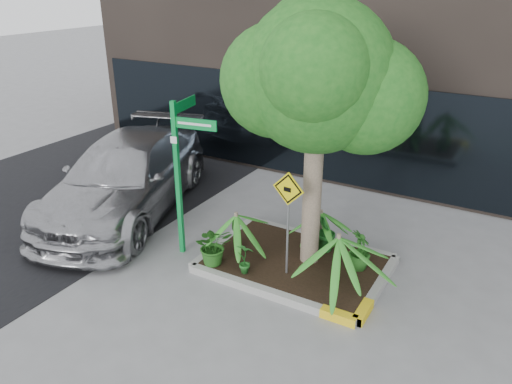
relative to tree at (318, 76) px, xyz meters
The scene contains 14 objects.
ground 3.63m from the tree, 131.19° to the right, with size 80.00×80.00×0.00m, color gray.
asphalt_road 7.79m from the tree, behind, with size 7.00×80.00×0.01m, color black.
planter 3.48m from the tree, 132.48° to the right, with size 3.35×2.36×0.15m.
tree is the anchor object (origin of this frame).
palm_front 2.65m from the tree, 39.00° to the right, with size 1.16×1.16×1.29m.
palm_left 2.96m from the tree, 159.09° to the right, with size 0.97×0.97×1.08m.
palm_back 2.78m from the tree, 94.23° to the left, with size 0.86×0.86×0.95m.
parked_car 5.41m from the tree, behind, with size 2.36×5.80×1.68m, color #A3A3A8.
shrub_a 3.53m from the tree, 145.32° to the right, with size 0.68×0.68×0.75m, color #215819.
shrub_b 3.19m from the tree, ahead, with size 0.41×0.41×0.73m, color #24611D.
shrub_c 3.37m from the tree, 128.11° to the right, with size 0.33×0.33×0.62m, color #1D5E1E.
shrub_d 3.03m from the tree, 71.21° to the left, with size 0.47×0.47×0.85m, color #1D6622.
street_sign_post 2.99m from the tree, 163.49° to the right, with size 0.98×0.89×3.04m.
cattle_sign 2.21m from the tree, 103.50° to the right, with size 0.60×0.08×1.95m.
Camera 1 is at (3.59, -7.08, 5.07)m, focal length 35.00 mm.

